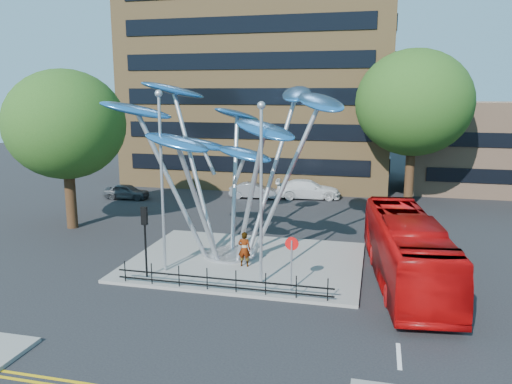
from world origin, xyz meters
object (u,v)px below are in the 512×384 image
(street_lamp_left, at_px, (161,167))
(traffic_light_island, at_px, (145,227))
(parked_car_left, at_px, (127,192))
(parked_car_mid, at_px, (253,191))
(red_bus, at_px, (406,249))
(pedestrian, at_px, (244,249))
(tree_right, at_px, (414,103))
(leaf_sculpture, at_px, (229,131))
(street_lamp_right, at_px, (261,178))
(no_entry_sign_island, at_px, (292,254))
(tree_left, at_px, (65,125))
(parked_car_right, at_px, (308,189))

(street_lamp_left, bearing_deg, traffic_light_island, -116.57)
(parked_car_left, distance_m, parked_car_mid, 10.69)
(traffic_light_island, xyz_separation_m, red_bus, (12.00, 2.65, -1.01))
(parked_car_left, bearing_deg, pedestrian, -138.59)
(street_lamp_left, bearing_deg, tree_right, 55.95)
(pedestrian, bearing_deg, parked_car_mid, -79.15)
(traffic_light_island, distance_m, red_bus, 12.33)
(pedestrian, height_order, parked_car_left, pedestrian)
(leaf_sculpture, bearing_deg, street_lamp_right, -55.09)
(street_lamp_left, height_order, parked_car_mid, street_lamp_left)
(street_lamp_right, relative_size, red_bus, 0.72)
(no_entry_sign_island, xyz_separation_m, parked_car_mid, (-6.59, 19.48, -1.16))
(street_lamp_left, bearing_deg, pedestrian, 22.85)
(red_bus, bearing_deg, leaf_sculpture, 163.25)
(tree_left, relative_size, red_bus, 0.90)
(tree_right, relative_size, no_entry_sign_island, 4.94)
(traffic_light_island, bearing_deg, pedestrian, 31.43)
(no_entry_sign_island, height_order, parked_car_right, no_entry_sign_island)
(pedestrian, xyz_separation_m, parked_car_right, (0.75, 17.96, -0.26))
(street_lamp_left, bearing_deg, parked_car_left, 123.59)
(street_lamp_left, xyz_separation_m, street_lamp_right, (5.00, -0.50, -0.26))
(street_lamp_left, height_order, pedestrian, street_lamp_left)
(tree_left, height_order, pedestrian, tree_left)
(traffic_light_island, distance_m, no_entry_sign_island, 7.05)
(tree_right, distance_m, red_bus, 18.06)
(parked_car_right, bearing_deg, tree_right, -106.37)
(traffic_light_island, relative_size, no_entry_sign_island, 1.40)
(pedestrian, bearing_deg, parked_car_right, -94.01)
(no_entry_sign_island, relative_size, red_bus, 0.21)
(tree_left, xyz_separation_m, parked_car_left, (-0.89, 9.14, -6.16))
(pedestrian, bearing_deg, leaf_sculpture, -54.78)
(tree_right, distance_m, traffic_light_island, 24.06)
(parked_car_mid, bearing_deg, street_lamp_right, -167.84)
(parked_car_right, bearing_deg, street_lamp_right, 172.36)
(red_bus, xyz_separation_m, pedestrian, (-7.84, -0.11, -0.55))
(red_bus, relative_size, pedestrian, 6.40)
(red_bus, height_order, parked_car_mid, red_bus)
(parked_car_left, bearing_deg, parked_car_mid, -77.99)
(leaf_sculpture, relative_size, red_bus, 1.11)
(street_lamp_left, distance_m, pedestrian, 5.86)
(leaf_sculpture, distance_m, no_entry_sign_island, 7.71)
(red_bus, xyz_separation_m, parked_car_right, (-7.08, 17.85, -0.81))
(tree_left, bearing_deg, parked_car_mid, 51.88)
(pedestrian, bearing_deg, tree_left, -22.25)
(street_lamp_right, relative_size, pedestrian, 4.62)
(tree_left, distance_m, no_entry_sign_island, 18.35)
(street_lamp_left, height_order, no_entry_sign_island, street_lamp_left)
(pedestrian, height_order, parked_car_mid, pedestrian)
(street_lamp_left, height_order, parked_car_right, street_lamp_left)
(parked_car_left, bearing_deg, red_bus, -126.07)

